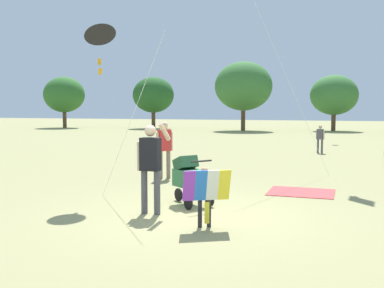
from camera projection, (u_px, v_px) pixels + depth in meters
The scene contains 9 objects.
ground_plane at pixel (193, 216), 8.54m from camera, with size 120.00×120.00×0.00m, color #938E5B.
treeline_distant at pixel (323, 86), 37.14m from camera, with size 44.06×7.65×6.99m.
child_with_butterfly_kite at pixel (205, 191), 7.69m from camera, with size 0.79×0.53×1.02m.
person_adult_flyer at pixel (151, 161), 8.65m from camera, with size 0.55×0.51×1.77m.
stroller at pixel (188, 176), 9.52m from camera, with size 1.02×0.93×1.03m.
kite_adult_black at pixel (100, 35), 10.17m from camera, with size 2.44×1.64×3.87m.
person_red_shirt at pixel (320, 137), 19.99m from camera, with size 0.36×0.26×1.23m.
person_sitting_far at pixel (164, 145), 12.92m from camera, with size 0.40×0.40×1.62m.
picnic_blanket at pixel (301, 192), 10.89m from camera, with size 1.52×1.27×0.02m, color #CC3D3D.
Camera 1 is at (2.41, -8.05, 2.05)m, focal length 42.82 mm.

